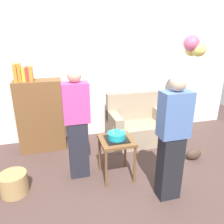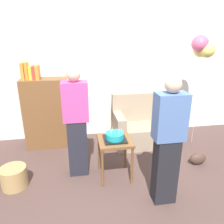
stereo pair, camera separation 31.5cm
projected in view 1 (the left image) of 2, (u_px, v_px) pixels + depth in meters
The scene contains 11 objects.
ground_plane at pixel (133, 194), 2.97m from camera, with size 8.00×8.00×0.00m, color #4C3833.
wall_back at pixel (99, 71), 4.37m from camera, with size 6.00×0.10×2.70m, color silver.
couch at pixel (136, 125), 4.35m from camera, with size 1.10×0.70×0.96m.
bookshelf at pixel (40, 115), 3.94m from camera, with size 0.80×0.36×1.59m.
side_table at pixel (117, 145), 3.19m from camera, with size 0.48×0.48×0.62m.
birthday_cake at pixel (117, 136), 3.14m from camera, with size 0.32×0.32×0.17m.
person_blowing_candles at pixel (77, 125), 3.11m from camera, with size 0.36×0.22×1.63m.
person_holding_cake at pixel (172, 140), 2.68m from camera, with size 0.36×0.22×1.63m.
wicker_basket at pixel (14, 183), 2.95m from camera, with size 0.36×0.36×0.30m, color #A88451.
handbag at pixel (194, 154), 3.77m from camera, with size 0.28×0.14×0.20m, color #473328.
balloon_bunch at pixel (194, 47), 3.91m from camera, with size 0.39×0.40×2.03m.
Camera 1 is at (-0.92, -2.25, 2.06)m, focal length 35.20 mm.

